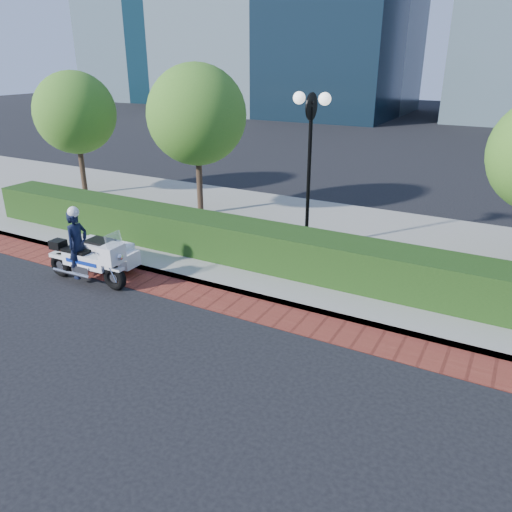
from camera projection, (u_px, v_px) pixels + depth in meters
The scene contains 8 objects.
ground at pixel (162, 325), 10.39m from camera, with size 120.00×120.00×0.00m, color black.
brick_strip at pixel (202, 296), 11.60m from camera, with size 60.00×1.00×0.01m, color maroon.
sidewalk at pixel (286, 236), 15.23m from camera, with size 60.00×8.00×0.15m, color gray.
hedge_main at pixel (247, 243), 13.07m from camera, with size 18.00×1.20×1.00m, color black.
lamppost at pixel (310, 148), 13.06m from camera, with size 1.02×0.70×4.21m.
tree_a at pixel (75, 113), 18.49m from camera, with size 3.00×3.00×4.58m.
tree_b at pixel (197, 115), 15.95m from camera, with size 3.20×3.20×4.89m.
police_motorcycle at pixel (93, 253), 12.36m from camera, with size 2.38×1.68×1.93m.
Camera 1 is at (6.12, -7.02, 5.22)m, focal length 35.00 mm.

